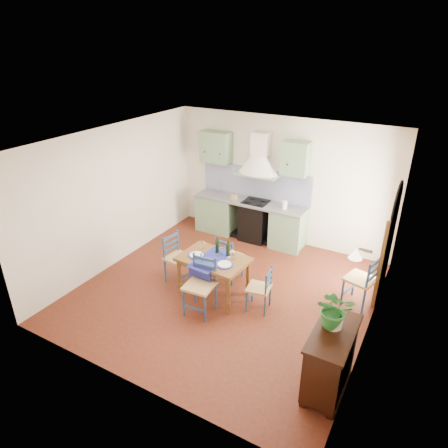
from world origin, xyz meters
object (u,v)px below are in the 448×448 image
(dining_table, at_px, (213,262))
(sideboard, at_px, (330,358))
(chair_near, at_px, (200,285))
(potted_plant, at_px, (335,309))

(dining_table, relative_size, sideboard, 1.18)
(dining_table, relative_size, chair_near, 1.24)
(dining_table, bearing_deg, chair_near, -83.71)
(dining_table, distance_m, chair_near, 0.55)
(dining_table, bearing_deg, sideboard, -24.40)
(dining_table, relative_size, potted_plant, 2.41)
(chair_near, xyz_separation_m, sideboard, (2.35, -0.57, -0.01))
(dining_table, distance_m, potted_plant, 2.61)
(potted_plant, bearing_deg, dining_table, 157.33)
(dining_table, height_order, potted_plant, potted_plant)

